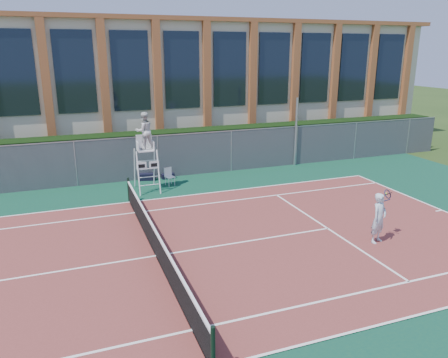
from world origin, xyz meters
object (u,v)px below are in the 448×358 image
object	(u,v)px
steel_pole	(296,132)
tennis_player	(379,218)
plastic_chair	(169,175)
umpire_chair	(144,133)

from	to	relation	value
steel_pole	tennis_player	bearing A→B (deg)	-103.89
steel_pole	plastic_chair	world-z (taller)	steel_pole
plastic_chair	tennis_player	size ratio (longest dim) A/B	0.49
steel_pole	tennis_player	size ratio (longest dim) A/B	2.19
plastic_chair	tennis_player	xyz separation A→B (m)	(5.11, -9.00, 0.39)
plastic_chair	tennis_player	world-z (taller)	tennis_player
steel_pole	tennis_player	distance (m)	10.63
steel_pole	umpire_chair	bearing A→B (deg)	-169.38
umpire_chair	tennis_player	size ratio (longest dim) A/B	2.12
plastic_chair	umpire_chair	bearing A→B (deg)	-161.99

